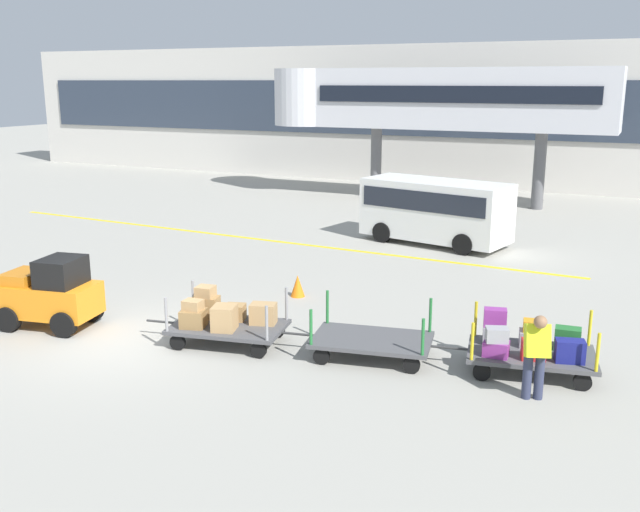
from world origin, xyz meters
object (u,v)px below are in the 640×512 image
Objects in this scene: baggage_handler at (536,352)px; safety_cone_far at (298,286)px; baggage_tug at (50,294)px; baggage_cart_lead at (224,318)px; baggage_cart_tail at (530,346)px; shuttle_van at (435,207)px; baggage_cart_middle at (371,340)px.

safety_cone_far is (-6.35, 3.64, -0.59)m from baggage_handler.
safety_cone_far is at bearing 48.20° from baggage_tug.
baggage_handler is at bearing -0.80° from baggage_cart_lead.
baggage_cart_tail is 10.83m from shuttle_van.
baggage_cart_tail is 5.60× the size of safety_cone_far.
baggage_handler is 7.34m from safety_cone_far.
safety_cone_far is (-3.16, 3.00, -0.07)m from baggage_cart_middle.
shuttle_van is (-1.77, 10.31, 0.89)m from baggage_cart_middle.
baggage_cart_lead reaches higher than safety_cone_far.
baggage_tug is at bearing -169.17° from baggage_cart_tail.
shuttle_van is at bearing 114.40° from baggage_handler.
baggage_cart_lead and baggage_cart_tail have the same top height.
baggage_tug reaches higher than baggage_cart_middle.
baggage_handler is 12.03m from shuttle_van.
baggage_cart_lead is 5.60× the size of safety_cone_far.
baggage_cart_tail is 0.61× the size of shuttle_van.
baggage_tug is at bearing -131.80° from safety_cone_far.
baggage_handler is (10.23, 0.70, 0.11)m from baggage_tug.
baggage_cart_lead is 3.56m from safety_cone_far.
baggage_handler is at bearing -76.86° from baggage_cart_tail.
shuttle_van reaches higher than baggage_tug.
shuttle_van is at bearing 99.75° from baggage_cart_middle.
shuttle_van is 9.26× the size of safety_cone_far.
baggage_tug reaches higher than baggage_handler.
baggage_tug is 4.07m from baggage_cart_lead.
baggage_handler is at bearing -29.81° from safety_cone_far.
baggage_tug reaches higher than baggage_cart_tail.
baggage_tug is 0.45× the size of shuttle_van.
shuttle_van is (1.28, 10.86, 0.71)m from baggage_cart_lead.
baggage_cart_middle is 3.30m from baggage_handler.
baggage_handler is 0.31× the size of shuttle_van.
baggage_cart_middle is at bearing 10.24° from baggage_cart_lead.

